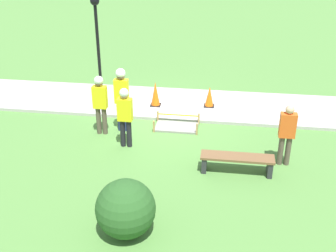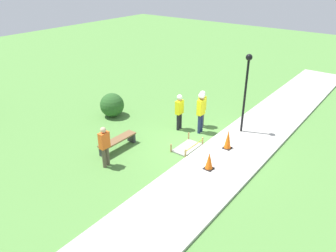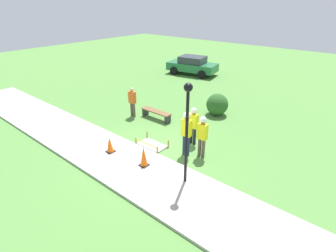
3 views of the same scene
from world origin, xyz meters
name	(u,v)px [view 1 (image 1 of 3)]	position (x,y,z in m)	size (l,w,h in m)	color
ground_plane	(160,121)	(0.00, 0.00, 0.00)	(60.00, 60.00, 0.00)	#51843D
sidewalk	(166,103)	(0.00, -1.32, 0.05)	(28.00, 2.65, 0.10)	#ADAAA3
wet_concrete_patch	(177,127)	(-0.59, 0.44, 0.04)	(1.34, 0.77, 0.36)	gray
traffic_cone_near_patch	(209,97)	(-1.49, -1.15, 0.44)	(0.34, 0.34, 0.69)	black
traffic_cone_far_patch	(155,94)	(0.30, -0.97, 0.51)	(0.34, 0.34, 0.82)	black
park_bench	(237,161)	(-2.39, 2.71, 0.34)	(1.82, 0.44, 0.47)	#2D2D33
worker_supervisor	(100,100)	(1.55, 1.10, 1.07)	(0.40, 0.26, 1.80)	brown
worker_assistant	(125,113)	(0.67, 1.76, 1.03)	(0.40, 0.25, 1.73)	black
worker_trainee	(122,94)	(0.99, 0.81, 1.19)	(0.40, 0.28, 1.95)	navy
bystander_in_orange_shirt	(287,132)	(-3.58, 2.13, 0.94)	(0.40, 0.22, 1.66)	brown
lamppost_near	(97,36)	(2.08, -0.72, 2.46)	(0.28, 0.28, 3.56)	black
shrub_rounded_near	(126,209)	(-0.18, 5.33, 0.60)	(1.21, 1.21, 1.21)	#285623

